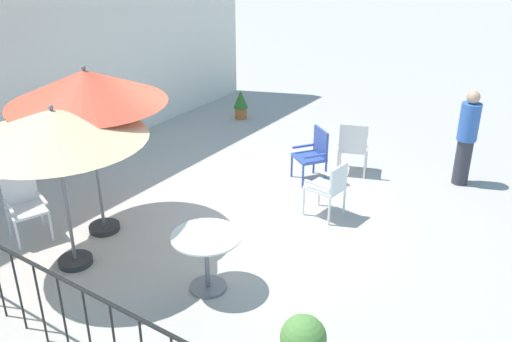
{
  "coord_description": "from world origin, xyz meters",
  "views": [
    {
      "loc": [
        -6.1,
        -4.33,
        4.23
      ],
      "look_at": [
        0.0,
        -0.16,
        0.78
      ],
      "focal_mm": 39.62,
      "sensor_mm": 36.0,
      "label": 1
    }
  ],
  "objects_px": {
    "patio_umbrella_0": "(86,88)",
    "patio_chair_0": "(24,202)",
    "patio_chair_3": "(353,145)",
    "cafe_table_0": "(207,252)",
    "patio_umbrella_1": "(54,126)",
    "potted_plant_0": "(303,342)",
    "patio_chair_2": "(314,152)",
    "standing_person": "(467,137)",
    "patio_chair_1": "(329,186)",
    "potted_plant_1": "(241,103)"
  },
  "relations": [
    {
      "from": "patio_umbrella_0",
      "to": "patio_chair_0",
      "type": "height_order",
      "value": "patio_umbrella_0"
    },
    {
      "from": "patio_umbrella_0",
      "to": "patio_chair_3",
      "type": "distance_m",
      "value": 4.57
    },
    {
      "from": "cafe_table_0",
      "to": "patio_chair_0",
      "type": "xyz_separation_m",
      "value": [
        -0.47,
        2.86,
        0.01
      ]
    },
    {
      "from": "patio_umbrella_0",
      "to": "patio_umbrella_1",
      "type": "height_order",
      "value": "patio_umbrella_0"
    },
    {
      "from": "patio_chair_3",
      "to": "potted_plant_0",
      "type": "relative_size",
      "value": 1.61
    },
    {
      "from": "patio_umbrella_1",
      "to": "patio_chair_2",
      "type": "distance_m",
      "value": 4.41
    },
    {
      "from": "potted_plant_0",
      "to": "standing_person",
      "type": "relative_size",
      "value": 0.37
    },
    {
      "from": "patio_umbrella_0",
      "to": "patio_umbrella_1",
      "type": "bearing_deg",
      "value": -156.93
    },
    {
      "from": "patio_chair_1",
      "to": "patio_chair_2",
      "type": "distance_m",
      "value": 1.29
    },
    {
      "from": "potted_plant_1",
      "to": "patio_chair_0",
      "type": "bearing_deg",
      "value": -175.95
    },
    {
      "from": "patio_umbrella_1",
      "to": "cafe_table_0",
      "type": "xyz_separation_m",
      "value": [
        0.57,
        -1.76,
        -1.39
      ]
    },
    {
      "from": "patio_umbrella_0",
      "to": "potted_plant_1",
      "type": "relative_size",
      "value": 3.77
    },
    {
      "from": "cafe_table_0",
      "to": "potted_plant_0",
      "type": "height_order",
      "value": "cafe_table_0"
    },
    {
      "from": "standing_person",
      "to": "potted_plant_1",
      "type": "bearing_deg",
      "value": 83.69
    },
    {
      "from": "patio_umbrella_0",
      "to": "patio_chair_3",
      "type": "bearing_deg",
      "value": -29.62
    },
    {
      "from": "patio_umbrella_1",
      "to": "patio_chair_2",
      "type": "height_order",
      "value": "patio_umbrella_1"
    },
    {
      "from": "patio_umbrella_1",
      "to": "potted_plant_0",
      "type": "distance_m",
      "value": 3.73
    },
    {
      "from": "patio_umbrella_0",
      "to": "patio_chair_1",
      "type": "xyz_separation_m",
      "value": [
        2.17,
        -2.48,
        -1.61
      ]
    },
    {
      "from": "patio_chair_1",
      "to": "patio_chair_2",
      "type": "xyz_separation_m",
      "value": [
        1.0,
        0.81,
        -0.01
      ]
    },
    {
      "from": "potted_plant_1",
      "to": "standing_person",
      "type": "relative_size",
      "value": 0.4
    },
    {
      "from": "patio_chair_1",
      "to": "potted_plant_1",
      "type": "height_order",
      "value": "patio_chair_1"
    },
    {
      "from": "patio_umbrella_0",
      "to": "patio_chair_3",
      "type": "height_order",
      "value": "patio_umbrella_0"
    },
    {
      "from": "standing_person",
      "to": "potted_plant_0",
      "type": "bearing_deg",
      "value": 179.08
    },
    {
      "from": "patio_chair_1",
      "to": "standing_person",
      "type": "distance_m",
      "value": 2.64
    },
    {
      "from": "patio_chair_0",
      "to": "standing_person",
      "type": "distance_m",
      "value": 6.87
    },
    {
      "from": "cafe_table_0",
      "to": "potted_plant_0",
      "type": "distance_m",
      "value": 1.69
    },
    {
      "from": "cafe_table_0",
      "to": "potted_plant_0",
      "type": "xyz_separation_m",
      "value": [
        -0.48,
        -1.6,
        -0.21
      ]
    },
    {
      "from": "patio_umbrella_1",
      "to": "patio_chair_2",
      "type": "bearing_deg",
      "value": -18.52
    },
    {
      "from": "cafe_table_0",
      "to": "patio_chair_3",
      "type": "height_order",
      "value": "patio_chair_3"
    },
    {
      "from": "cafe_table_0",
      "to": "patio_chair_2",
      "type": "relative_size",
      "value": 0.92
    },
    {
      "from": "cafe_table_0",
      "to": "patio_umbrella_1",
      "type": "bearing_deg",
      "value": 107.95
    },
    {
      "from": "cafe_table_0",
      "to": "patio_chair_3",
      "type": "distance_m",
      "value": 3.96
    },
    {
      "from": "patio_umbrella_0",
      "to": "patio_chair_2",
      "type": "height_order",
      "value": "patio_umbrella_0"
    },
    {
      "from": "patio_umbrella_0",
      "to": "potted_plant_0",
      "type": "relative_size",
      "value": 4.05
    },
    {
      "from": "patio_chair_0",
      "to": "patio_umbrella_1",
      "type": "bearing_deg",
      "value": -95.23
    },
    {
      "from": "patio_chair_3",
      "to": "potted_plant_0",
      "type": "bearing_deg",
      "value": -160.39
    },
    {
      "from": "patio_chair_2",
      "to": "potted_plant_0",
      "type": "height_order",
      "value": "patio_chair_2"
    },
    {
      "from": "patio_chair_2",
      "to": "patio_chair_3",
      "type": "bearing_deg",
      "value": -38.6
    },
    {
      "from": "patio_umbrella_0",
      "to": "cafe_table_0",
      "type": "relative_size",
      "value": 2.9
    },
    {
      "from": "potted_plant_0",
      "to": "patio_umbrella_1",
      "type": "bearing_deg",
      "value": 91.59
    },
    {
      "from": "patio_umbrella_0",
      "to": "patio_chair_3",
      "type": "xyz_separation_m",
      "value": [
        3.73,
        -2.12,
        -1.57
      ]
    },
    {
      "from": "potted_plant_0",
      "to": "potted_plant_1",
      "type": "height_order",
      "value": "potted_plant_1"
    },
    {
      "from": "patio_chair_3",
      "to": "potted_plant_0",
      "type": "xyz_separation_m",
      "value": [
        -4.44,
        -1.58,
        -0.24
      ]
    },
    {
      "from": "cafe_table_0",
      "to": "potted_plant_1",
      "type": "xyz_separation_m",
      "value": [
        5.23,
        3.26,
        -0.18
      ]
    },
    {
      "from": "potted_plant_1",
      "to": "patio_chair_1",
      "type": "bearing_deg",
      "value": -127.79
    },
    {
      "from": "potted_plant_0",
      "to": "potted_plant_1",
      "type": "relative_size",
      "value": 0.93
    },
    {
      "from": "patio_umbrella_0",
      "to": "potted_plant_0",
      "type": "height_order",
      "value": "patio_umbrella_0"
    },
    {
      "from": "cafe_table_0",
      "to": "patio_chair_1",
      "type": "xyz_separation_m",
      "value": [
        2.4,
        -0.38,
        -0.01
      ]
    },
    {
      "from": "potted_plant_1",
      "to": "standing_person",
      "type": "bearing_deg",
      "value": -96.31
    },
    {
      "from": "patio_umbrella_1",
      "to": "potted_plant_1",
      "type": "relative_size",
      "value": 3.4
    }
  ]
}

